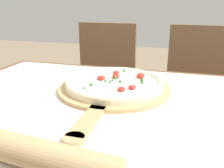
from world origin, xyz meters
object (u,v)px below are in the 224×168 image
at_px(pizza, 114,83).
at_px(rolling_pin, 25,151).
at_px(chair_left, 104,83).
at_px(chair_right, 198,92).
at_px(pizza_peel, 113,89).

relative_size(pizza, rolling_pin, 0.72).
height_order(rolling_pin, chair_left, chair_left).
distance_m(rolling_pin, chair_left, 1.13).
bearing_deg(pizza, chair_left, 110.90).
bearing_deg(chair_right, pizza_peel, -116.64).
xyz_separation_m(pizza, chair_left, (-0.25, 0.65, -0.24)).
xyz_separation_m(rolling_pin, chair_right, (0.39, 1.09, -0.25)).
bearing_deg(rolling_pin, chair_left, 100.12).
xyz_separation_m(pizza, chair_right, (0.34, 0.65, -0.24)).
xyz_separation_m(rolling_pin, chair_left, (-0.19, 1.09, -0.25)).
xyz_separation_m(pizza_peel, rolling_pin, (-0.06, -0.41, 0.02)).
distance_m(chair_left, chair_right, 0.59).
bearing_deg(rolling_pin, chair_right, 70.12).
distance_m(pizza_peel, chair_left, 0.75).
bearing_deg(pizza, chair_right, 62.75).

